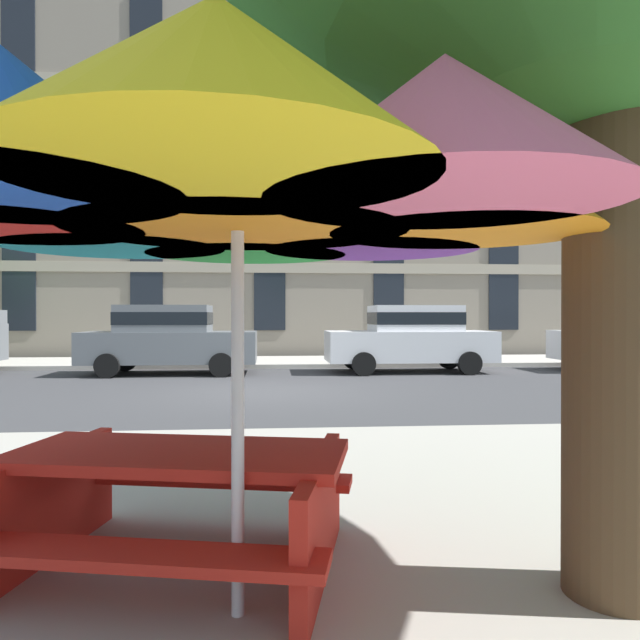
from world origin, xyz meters
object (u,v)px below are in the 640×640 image
object	(u,v)px
sedan_white	(411,337)
picnic_table	(179,501)
sedan_gray	(169,337)
patio_umbrella	(238,174)
sedan_white_midblock	(635,336)

from	to	relation	value
sedan_white	picnic_table	bearing A→B (deg)	-109.24
sedan_gray	patio_umbrella	xyz separation A→B (m)	(2.48, -12.70, 1.20)
sedan_white	sedan_white_midblock	world-z (taller)	same
sedan_white	patio_umbrella	xyz separation A→B (m)	(-3.89, -12.70, 1.20)
sedan_white	patio_umbrella	distance (m)	13.34
sedan_white_midblock	picnic_table	world-z (taller)	sedan_white_midblock
picnic_table	patio_umbrella	bearing A→B (deg)	-56.77
sedan_white	picnic_table	xyz separation A→B (m)	(-4.25, -12.16, -0.46)
sedan_gray	sedan_white	world-z (taller)	same
sedan_gray	patio_umbrella	world-z (taller)	patio_umbrella
picnic_table	sedan_white_midblock	bearing A→B (deg)	49.02
sedan_white	sedan_gray	bearing A→B (deg)	180.00
sedan_gray	sedan_white_midblock	world-z (taller)	same
sedan_gray	picnic_table	distance (m)	12.36
sedan_white_midblock	sedan_white	bearing A→B (deg)	180.00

